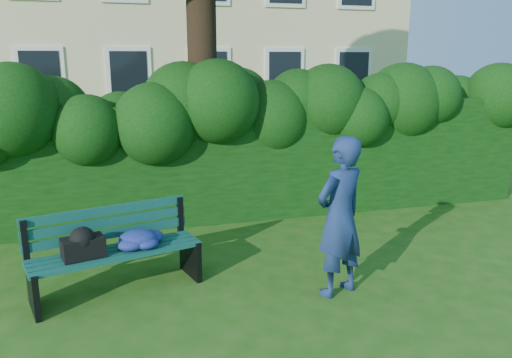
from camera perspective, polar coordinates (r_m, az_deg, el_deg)
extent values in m
plane|color=#205813|center=(6.12, 1.56, -9.96)|extent=(80.00, 80.00, 0.00)
cube|color=white|center=(15.46, -23.38, 10.80)|extent=(1.30, 0.08, 1.60)
cube|color=black|center=(15.42, -23.40, 10.80)|extent=(1.05, 0.04, 1.35)
cube|color=white|center=(15.35, -14.30, 11.46)|extent=(1.30, 0.08, 1.60)
cube|color=black|center=(15.31, -14.30, 11.46)|extent=(1.05, 0.04, 1.35)
cube|color=white|center=(15.61, -5.28, 11.84)|extent=(1.30, 0.08, 1.60)
cube|color=black|center=(15.57, -5.26, 11.84)|extent=(1.05, 0.04, 1.35)
cube|color=white|center=(16.22, 3.26, 11.93)|extent=(1.30, 0.08, 1.60)
cube|color=black|center=(16.19, 3.31, 11.93)|extent=(1.05, 0.04, 1.35)
cube|color=white|center=(17.16, 11.02, 11.80)|extent=(1.30, 0.08, 1.60)
cube|color=black|center=(17.12, 11.08, 11.79)|extent=(1.05, 0.04, 1.35)
cube|color=black|center=(7.89, -3.18, 2.26)|extent=(10.00, 1.00, 1.80)
cylinder|color=black|center=(7.73, -6.20, 15.08)|extent=(0.44, 0.44, 5.32)
cube|color=#0D4344|center=(5.36, -15.12, -8.75)|extent=(1.74, 0.56, 0.04)
cube|color=#0D4344|center=(5.46, -15.48, -8.32)|extent=(1.74, 0.56, 0.04)
cube|color=#0D4344|center=(5.57, -15.82, -7.91)|extent=(1.74, 0.56, 0.04)
cube|color=#0D4344|center=(5.68, -16.15, -7.51)|extent=(1.74, 0.56, 0.04)
cube|color=#0D4344|center=(5.71, -16.45, -6.03)|extent=(1.72, 0.50, 0.10)
cube|color=#0D4344|center=(5.68, -16.56, -4.76)|extent=(1.72, 0.50, 0.10)
cube|color=#0D4344|center=(5.65, -16.68, -3.48)|extent=(1.72, 0.50, 0.10)
cube|color=black|center=(5.47, -24.11, -11.63)|extent=(0.19, 0.50, 0.44)
cube|color=black|center=(5.56, -24.90, -6.54)|extent=(0.07, 0.07, 0.45)
cube|color=black|center=(5.34, -24.27, -9.69)|extent=(0.17, 0.42, 0.05)
cube|color=black|center=(5.85, -7.52, -8.85)|extent=(0.19, 0.50, 0.44)
cube|color=black|center=(5.93, -8.66, -4.17)|extent=(0.07, 0.07, 0.45)
cube|color=black|center=(5.73, -7.38, -6.99)|extent=(0.17, 0.42, 0.05)
cube|color=white|center=(5.40, -18.41, -8.44)|extent=(0.21, 0.17, 0.02)
cube|color=black|center=(5.41, -19.14, -7.41)|extent=(0.46, 0.34, 0.21)
imported|color=navy|center=(5.24, 9.55, -4.31)|extent=(0.73, 0.61, 1.70)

